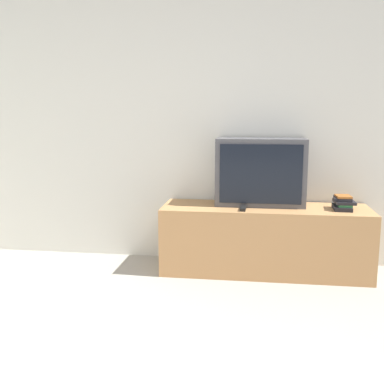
{
  "coord_description": "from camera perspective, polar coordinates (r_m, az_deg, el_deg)",
  "views": [
    {
      "loc": [
        0.77,
        -0.96,
        1.31
      ],
      "look_at": [
        0.33,
        2.23,
        0.75
      ],
      "focal_mm": 42.0,
      "sensor_mm": 36.0,
      "label": 1
    }
  ],
  "objects": [
    {
      "name": "tv_stand",
      "position": [
        3.82,
        9.18,
        -5.96
      ],
      "size": [
        1.7,
        0.52,
        0.56
      ],
      "color": "tan",
      "rests_on": "ground_plane"
    },
    {
      "name": "wall_back",
      "position": [
        4.06,
        -3.13,
        9.68
      ],
      "size": [
        9.0,
        0.06,
        2.6
      ],
      "color": "silver",
      "rests_on": "ground_plane"
    },
    {
      "name": "television",
      "position": [
        3.8,
        8.68,
        2.55
      ],
      "size": [
        0.74,
        0.33,
        0.56
      ],
      "color": "#4C4C51",
      "rests_on": "tv_stand"
    },
    {
      "name": "book_stack",
      "position": [
        3.79,
        18.62,
        -1.31
      ],
      "size": [
        0.17,
        0.23,
        0.12
      ],
      "color": "black",
      "rests_on": "tv_stand"
    },
    {
      "name": "remote_on_stand",
      "position": [
        3.61,
        6.51,
        -2.08
      ],
      "size": [
        0.05,
        0.15,
        0.02
      ],
      "rotation": [
        0.0,
        0.0,
        -0.05
      ],
      "color": "black",
      "rests_on": "tv_stand"
    }
  ]
}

